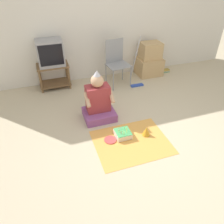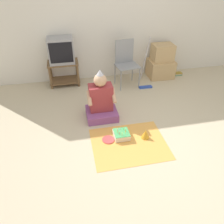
% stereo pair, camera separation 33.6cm
% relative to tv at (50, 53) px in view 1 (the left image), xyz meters
% --- Properties ---
extents(ground_plane, '(16.00, 16.00, 0.00)m').
position_rel_tv_xyz_m(ground_plane, '(1.17, -2.05, -0.76)').
color(ground_plane, beige).
extents(wall_back, '(6.40, 0.06, 2.55)m').
position_rel_tv_xyz_m(wall_back, '(1.17, 0.23, 0.51)').
color(wall_back, silver).
rests_on(wall_back, ground_plane).
extents(tv_stand, '(0.63, 0.40, 0.51)m').
position_rel_tv_xyz_m(tv_stand, '(0.00, -0.00, -0.46)').
color(tv_stand, brown).
rests_on(tv_stand, ground_plane).
extents(tv, '(0.51, 0.39, 0.50)m').
position_rel_tv_xyz_m(tv, '(0.00, 0.00, 0.00)').
color(tv, '#99999E').
rests_on(tv, tv_stand).
extents(folding_chair, '(0.51, 0.45, 0.95)m').
position_rel_tv_xyz_m(folding_chair, '(1.30, -0.26, -0.21)').
color(folding_chair, gray).
rests_on(folding_chair, ground_plane).
extents(cardboard_box_stack, '(0.56, 0.47, 0.76)m').
position_rel_tv_xyz_m(cardboard_box_stack, '(2.19, -0.06, -0.43)').
color(cardboard_box_stack, tan).
rests_on(cardboard_box_stack, ground_plane).
extents(dust_mop, '(0.28, 0.43, 1.08)m').
position_rel_tv_xyz_m(dust_mop, '(1.68, -0.43, -0.46)').
color(dust_mop, '#2D4CB2').
rests_on(dust_mop, ground_plane).
extents(book_pile, '(0.18, 0.11, 0.07)m').
position_rel_tv_xyz_m(book_pile, '(2.64, -0.09, -0.73)').
color(book_pile, '#60936B').
rests_on(book_pile, ground_plane).
extents(person_seated, '(0.52, 0.46, 0.88)m').
position_rel_tv_xyz_m(person_seated, '(0.59, -1.35, -0.46)').
color(person_seated, '#8C4C8C').
rests_on(person_seated, ground_plane).
extents(party_cloth, '(1.11, 0.89, 0.01)m').
position_rel_tv_xyz_m(party_cloth, '(0.88, -2.14, -0.76)').
color(party_cloth, '#EFA84C').
rests_on(party_cloth, ground_plane).
extents(birthday_cake, '(0.24, 0.24, 0.15)m').
position_rel_tv_xyz_m(birthday_cake, '(0.80, -1.97, -0.71)').
color(birthday_cake, '#F4E0C6').
rests_on(birthday_cake, party_cloth).
extents(party_hat_blue, '(0.13, 0.13, 0.15)m').
position_rel_tv_xyz_m(party_hat_blue, '(1.16, -2.06, -0.68)').
color(party_hat_blue, gold).
rests_on(party_hat_blue, party_cloth).
extents(paper_plate, '(0.19, 0.19, 0.01)m').
position_rel_tv_xyz_m(paper_plate, '(0.58, -1.99, -0.75)').
color(paper_plate, '#D84C4C').
rests_on(paper_plate, party_cloth).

